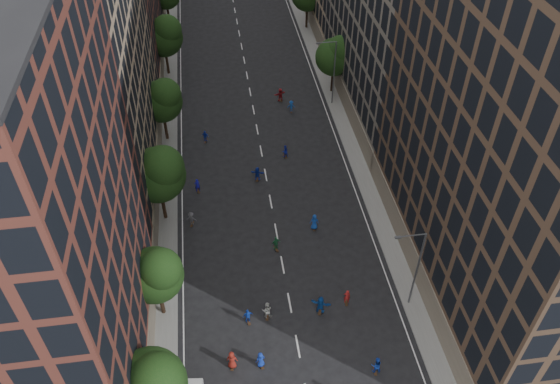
{
  "coord_description": "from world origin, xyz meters",
  "views": [
    {
      "loc": [
        -5.0,
        -15.83,
        40.35
      ],
      "look_at": [
        0.91,
        26.19,
        2.0
      ],
      "focal_mm": 35.0,
      "sensor_mm": 36.0,
      "label": 1
    }
  ],
  "objects_px": {
    "streetlamp_near": "(415,266)",
    "skater_0": "(261,360)",
    "streetlamp_far": "(333,69)",
    "skater_2": "(376,365)"
  },
  "relations": [
    {
      "from": "streetlamp_near",
      "to": "skater_0",
      "type": "distance_m",
      "value": 14.96
    },
    {
      "from": "streetlamp_near",
      "to": "skater_0",
      "type": "height_order",
      "value": "streetlamp_near"
    },
    {
      "from": "streetlamp_near",
      "to": "streetlamp_far",
      "type": "height_order",
      "value": "same"
    },
    {
      "from": "streetlamp_near",
      "to": "streetlamp_far",
      "type": "bearing_deg",
      "value": 90.0
    },
    {
      "from": "streetlamp_far",
      "to": "skater_0",
      "type": "xyz_separation_m",
      "value": [
        -13.64,
        -37.32,
        -4.35
      ]
    },
    {
      "from": "skater_2",
      "to": "skater_0",
      "type": "bearing_deg",
      "value": -6.14
    },
    {
      "from": "skater_0",
      "to": "streetlamp_near",
      "type": "bearing_deg",
      "value": 177.44
    },
    {
      "from": "streetlamp_far",
      "to": "skater_2",
      "type": "xyz_separation_m",
      "value": [
        -4.56,
        -39.12,
        -4.28
      ]
    },
    {
      "from": "streetlamp_far",
      "to": "skater_2",
      "type": "relative_size",
      "value": 5.12
    },
    {
      "from": "skater_0",
      "to": "skater_2",
      "type": "distance_m",
      "value": 9.26
    }
  ]
}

